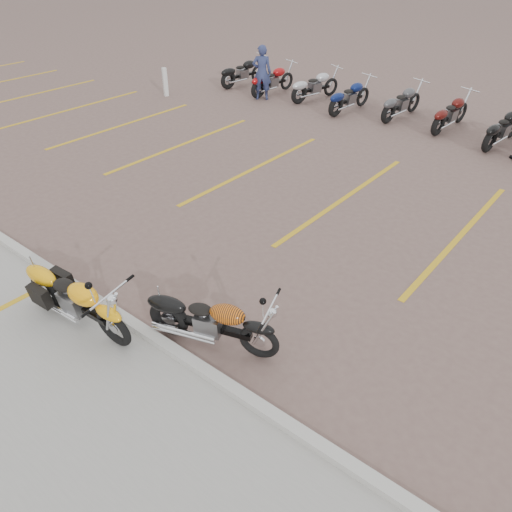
{
  "coord_description": "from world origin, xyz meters",
  "views": [
    {
      "loc": [
        4.95,
        -5.37,
        5.25
      ],
      "look_at": [
        0.66,
        -0.09,
        0.75
      ],
      "focal_mm": 35.0,
      "sensor_mm": 36.0,
      "label": 1
    }
  ],
  "objects_px": {
    "person_a": "(262,73)",
    "bollard": "(165,82)",
    "yellow_cruiser": "(78,299)",
    "flame_cruiser": "(210,322)"
  },
  "relations": [
    {
      "from": "person_a",
      "to": "bollard",
      "type": "bearing_deg",
      "value": -3.9
    },
    {
      "from": "yellow_cruiser",
      "to": "bollard",
      "type": "xyz_separation_m",
      "value": [
        -8.5,
        9.52,
        0.04
      ]
    },
    {
      "from": "yellow_cruiser",
      "to": "flame_cruiser",
      "type": "relative_size",
      "value": 1.13
    },
    {
      "from": "person_a",
      "to": "bollard",
      "type": "relative_size",
      "value": 1.87
    },
    {
      "from": "flame_cruiser",
      "to": "bollard",
      "type": "bearing_deg",
      "value": 122.22
    },
    {
      "from": "yellow_cruiser",
      "to": "bollard",
      "type": "height_order",
      "value": "bollard"
    },
    {
      "from": "yellow_cruiser",
      "to": "person_a",
      "type": "relative_size",
      "value": 1.21
    },
    {
      "from": "person_a",
      "to": "bollard",
      "type": "distance_m",
      "value": 3.59
    },
    {
      "from": "yellow_cruiser",
      "to": "person_a",
      "type": "bearing_deg",
      "value": 112.04
    },
    {
      "from": "yellow_cruiser",
      "to": "person_a",
      "type": "distance_m",
      "value": 12.67
    }
  ]
}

